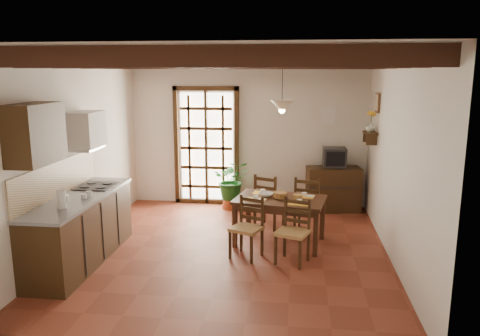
# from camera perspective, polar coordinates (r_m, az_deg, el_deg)

# --- Properties ---
(ground_plane) EXTENTS (5.00, 5.00, 0.00)m
(ground_plane) POSITION_cam_1_polar(r_m,az_deg,el_deg) (6.89, -1.24, -10.07)
(ground_plane) COLOR brown
(room_shell) EXTENTS (4.52, 5.02, 2.81)m
(room_shell) POSITION_cam_1_polar(r_m,az_deg,el_deg) (6.44, -1.32, 5.11)
(room_shell) COLOR silver
(room_shell) RESTS_ON ground_plane
(ceiling_beams) EXTENTS (4.50, 4.34, 0.20)m
(ceiling_beams) POSITION_cam_1_polar(r_m,az_deg,el_deg) (6.40, -1.35, 12.91)
(ceiling_beams) COLOR black
(ceiling_beams) RESTS_ON room_shell
(french_door) EXTENTS (1.26, 0.11, 2.32)m
(french_door) POSITION_cam_1_polar(r_m,az_deg,el_deg) (9.05, -4.11, 2.92)
(french_door) COLOR white
(french_door) RESTS_ON ground_plane
(kitchen_counter) EXTENTS (0.64, 2.25, 1.38)m
(kitchen_counter) POSITION_cam_1_polar(r_m,az_deg,el_deg) (6.74, -18.84, -6.94)
(kitchen_counter) COLOR #322010
(kitchen_counter) RESTS_ON ground_plane
(upper_cabinet) EXTENTS (0.35, 0.80, 0.70)m
(upper_cabinet) POSITION_cam_1_polar(r_m,az_deg,el_deg) (5.89, -23.70, 3.84)
(upper_cabinet) COLOR #322010
(upper_cabinet) RESTS_ON room_shell
(range_hood) EXTENTS (0.38, 0.60, 0.54)m
(range_hood) POSITION_cam_1_polar(r_m,az_deg,el_deg) (6.99, -18.29, 4.38)
(range_hood) COLOR white
(range_hood) RESTS_ON room_shell
(counter_items) EXTENTS (0.50, 1.43, 0.25)m
(counter_items) POSITION_cam_1_polar(r_m,az_deg,el_deg) (6.68, -18.78, -2.75)
(counter_items) COLOR black
(counter_items) RESTS_ON kitchen_counter
(dining_table) EXTENTS (1.43, 1.05, 0.70)m
(dining_table) POSITION_cam_1_polar(r_m,az_deg,el_deg) (7.01, 4.90, -4.40)
(dining_table) COLOR #3C2113
(dining_table) RESTS_ON ground_plane
(chair_near_left) EXTENTS (0.51, 0.50, 0.85)m
(chair_near_left) POSITION_cam_1_polar(r_m,az_deg,el_deg) (6.59, 0.82, -8.63)
(chair_near_left) COLOR #AA8048
(chair_near_left) RESTS_ON ground_plane
(chair_near_right) EXTENTS (0.51, 0.50, 0.87)m
(chair_near_right) POSITION_cam_1_polar(r_m,az_deg,el_deg) (6.44, 6.43, -9.11)
(chair_near_right) COLOR #AA8048
(chair_near_right) RESTS_ON ground_plane
(chair_far_left) EXTENTS (0.55, 0.54, 0.92)m
(chair_far_left) POSITION_cam_1_polar(r_m,az_deg,el_deg) (7.80, 3.56, -5.22)
(chair_far_left) COLOR #AA8048
(chair_far_left) RESTS_ON ground_plane
(chair_far_right) EXTENTS (0.51, 0.49, 0.92)m
(chair_far_right) POSITION_cam_1_polar(r_m,az_deg,el_deg) (7.68, 8.31, -5.59)
(chair_far_right) COLOR #AA8048
(chair_far_right) RESTS_ON ground_plane
(table_setting) EXTENTS (0.95, 0.63, 0.09)m
(table_setting) POSITION_cam_1_polar(r_m,az_deg,el_deg) (6.99, 4.91, -3.82)
(table_setting) COLOR yellow
(table_setting) RESTS_ON dining_table
(table_bowl) EXTENTS (0.25, 0.25, 0.05)m
(table_bowl) POSITION_cam_1_polar(r_m,az_deg,el_deg) (7.08, 3.17, -3.24)
(table_bowl) COLOR white
(table_bowl) RESTS_ON dining_table
(sideboard) EXTENTS (1.02, 0.57, 0.82)m
(sideboard) POSITION_cam_1_polar(r_m,az_deg,el_deg) (8.85, 11.29, -2.53)
(sideboard) COLOR #322010
(sideboard) RESTS_ON ground_plane
(crt_tv) EXTENTS (0.42, 0.39, 0.35)m
(crt_tv) POSITION_cam_1_polar(r_m,az_deg,el_deg) (8.72, 11.45, 1.29)
(crt_tv) COLOR black
(crt_tv) RESTS_ON sideboard
(fuse_box) EXTENTS (0.25, 0.03, 0.32)m
(fuse_box) POSITION_cam_1_polar(r_m,az_deg,el_deg) (8.87, 10.72, 6.31)
(fuse_box) COLOR white
(fuse_box) RESTS_ON room_shell
(plant_pot) EXTENTS (0.39, 0.39, 0.24)m
(plant_pot) POSITION_cam_1_polar(r_m,az_deg,el_deg) (8.90, -0.98, -4.23)
(plant_pot) COLOR maroon
(plant_pot) RESTS_ON ground_plane
(potted_plant) EXTENTS (1.99, 1.80, 1.94)m
(potted_plant) POSITION_cam_1_polar(r_m,az_deg,el_deg) (8.78, -0.99, -1.34)
(potted_plant) COLOR #144C19
(potted_plant) RESTS_ON ground_plane
(wall_shelf) EXTENTS (0.20, 0.42, 0.20)m
(wall_shelf) POSITION_cam_1_polar(r_m,az_deg,el_deg) (8.09, 15.59, 3.87)
(wall_shelf) COLOR #322010
(wall_shelf) RESTS_ON room_shell
(shelf_vase) EXTENTS (0.15, 0.15, 0.15)m
(shelf_vase) POSITION_cam_1_polar(r_m,az_deg,el_deg) (8.08, 15.64, 4.85)
(shelf_vase) COLOR #B2BFB2
(shelf_vase) RESTS_ON wall_shelf
(shelf_flowers) EXTENTS (0.14, 0.14, 0.36)m
(shelf_flowers) POSITION_cam_1_polar(r_m,az_deg,el_deg) (8.05, 15.72, 6.31)
(shelf_flowers) COLOR yellow
(shelf_flowers) RESTS_ON shelf_vase
(framed_picture) EXTENTS (0.03, 0.32, 0.32)m
(framed_picture) POSITION_cam_1_polar(r_m,az_deg,el_deg) (8.05, 16.39, 7.65)
(framed_picture) COLOR brown
(framed_picture) RESTS_ON room_shell
(pendant_lamp) EXTENTS (0.36, 0.36, 0.84)m
(pendant_lamp) POSITION_cam_1_polar(r_m,az_deg,el_deg) (6.86, 5.15, 7.67)
(pendant_lamp) COLOR black
(pendant_lamp) RESTS_ON room_shell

